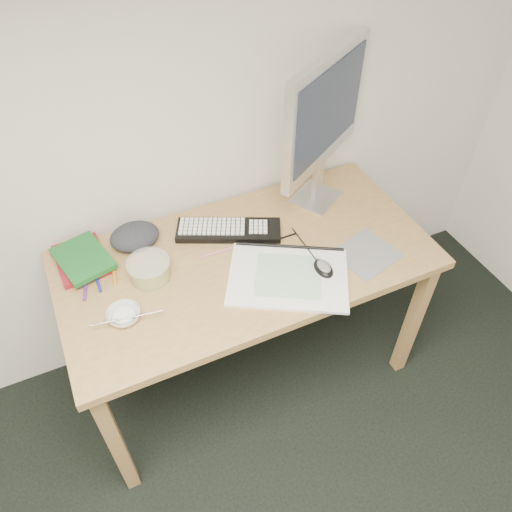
{
  "coord_description": "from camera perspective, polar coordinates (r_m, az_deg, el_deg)",
  "views": [
    {
      "loc": [
        -0.22,
        0.22,
        2.09
      ],
      "look_at": [
        0.3,
        1.35,
        0.83
      ],
      "focal_mm": 35.0,
      "sensor_mm": 36.0,
      "label": 1
    }
  ],
  "objects": [
    {
      "name": "desk",
      "position": [
        1.94,
        -1.03,
        -1.8
      ],
      "size": [
        1.4,
        0.7,
        0.75
      ],
      "color": "tan",
      "rests_on": "ground"
    },
    {
      "name": "mouse",
      "position": [
        1.82,
        7.74,
        -1.19
      ],
      "size": [
        0.06,
        0.1,
        0.03
      ],
      "primitive_type": "ellipsoid",
      "rotation": [
        0.0,
        0.0,
        0.0
      ],
      "color": "black",
      "rests_on": "sketchpad"
    },
    {
      "name": "fruit_tub",
      "position": [
        1.82,
        -12.09,
        -1.52
      ],
      "size": [
        0.16,
        0.16,
        0.08
      ],
      "primitive_type": "cylinder",
      "rotation": [
        0.0,
        0.0,
        0.04
      ],
      "color": "gold",
      "rests_on": "desk"
    },
    {
      "name": "rice_bowl",
      "position": [
        1.73,
        -14.85,
        -6.57
      ],
      "size": [
        0.13,
        0.13,
        0.04
      ],
      "primitive_type": "imported",
      "rotation": [
        0.0,
        0.0,
        -0.19
      ],
      "color": "white",
      "rests_on": "desk"
    },
    {
      "name": "marker_blue",
      "position": [
        1.88,
        -17.7,
        -2.64
      ],
      "size": [
        0.01,
        0.12,
        0.01
      ],
      "primitive_type": "cylinder",
      "rotation": [
        0.0,
        1.57,
        1.56
      ],
      "color": "#1E26A7",
      "rests_on": "desk"
    },
    {
      "name": "chopsticks",
      "position": [
        1.69,
        -14.62,
        -6.89
      ],
      "size": [
        0.23,
        0.06,
        0.02
      ],
      "primitive_type": "cylinder",
      "rotation": [
        0.0,
        1.57,
        -0.17
      ],
      "color": "silver",
      "rests_on": "rice_bowl"
    },
    {
      "name": "monitor",
      "position": [
        1.93,
        7.87,
        15.67
      ],
      "size": [
        0.48,
        0.31,
        0.63
      ],
      "rotation": [
        0.0,
        0.0,
        0.55
      ],
      "color": "silver",
      "rests_on": "desk"
    },
    {
      "name": "marker_purple",
      "position": [
        1.87,
        -18.91,
        -3.31
      ],
      "size": [
        0.04,
        0.13,
        0.01
      ],
      "primitive_type": "cylinder",
      "rotation": [
        0.0,
        1.57,
        1.31
      ],
      "color": "#60268C",
      "rests_on": "desk"
    },
    {
      "name": "cloth_lump",
      "position": [
        1.97,
        -13.71,
        2.19
      ],
      "size": [
        0.18,
        0.17,
        0.07
      ],
      "primitive_type": "ellipsoid",
      "rotation": [
        0.0,
        0.0,
        -0.25
      ],
      "color": "#23252A",
      "rests_on": "desk"
    },
    {
      "name": "sketchpad",
      "position": [
        1.8,
        3.68,
        -2.38
      ],
      "size": [
        0.52,
        0.47,
        0.01
      ],
      "primitive_type": "cube",
      "rotation": [
        0.0,
        0.0,
        -0.51
      ],
      "color": "white",
      "rests_on": "desk"
    },
    {
      "name": "book_red",
      "position": [
        1.96,
        -19.37,
        -0.41
      ],
      "size": [
        0.18,
        0.24,
        0.02
      ],
      "primitive_type": "cube",
      "rotation": [
        0.0,
        0.0,
        0.05
      ],
      "color": "maroon",
      "rests_on": "desk"
    },
    {
      "name": "pencil_pink",
      "position": [
        1.9,
        -3.71,
        0.66
      ],
      "size": [
        0.18,
        0.01,
        0.01
      ],
      "primitive_type": "cylinder",
      "rotation": [
        0.0,
        1.57,
        -0.01
      ],
      "color": "#D56A9D",
      "rests_on": "desk"
    },
    {
      "name": "mousepad",
      "position": [
        1.93,
        12.51,
        0.25
      ],
      "size": [
        0.25,
        0.24,
        0.0
      ],
      "primitive_type": "cube",
      "rotation": [
        0.0,
        0.0,
        0.25
      ],
      "color": "slate",
      "rests_on": "desk"
    },
    {
      "name": "book_green",
      "position": [
        1.93,
        -19.18,
        -0.27
      ],
      "size": [
        0.22,
        0.26,
        0.02
      ],
      "primitive_type": "cube",
      "rotation": [
        0.0,
        0.0,
        0.24
      ],
      "color": "#175D24",
      "rests_on": "book_red"
    },
    {
      "name": "marker_orange",
      "position": [
        1.89,
        -15.95,
        -1.69
      ],
      "size": [
        0.03,
        0.13,
        0.01
      ],
      "primitive_type": "cylinder",
      "rotation": [
        0.0,
        1.57,
        1.42
      ],
      "color": "orange",
      "rests_on": "desk"
    },
    {
      "name": "keyboard",
      "position": [
        1.97,
        -3.14,
        2.96
      ],
      "size": [
        0.42,
        0.29,
        0.02
      ],
      "primitive_type": "cube",
      "rotation": [
        0.0,
        0.0,
        -0.44
      ],
      "color": "black",
      "rests_on": "desk"
    },
    {
      "name": "pencil_black",
      "position": [
        1.94,
        2.21,
        1.82
      ],
      "size": [
        0.18,
        0.01,
        0.01
      ],
      "primitive_type": "cylinder",
      "rotation": [
        0.0,
        1.57,
        0.0
      ],
      "color": "black",
      "rests_on": "desk"
    },
    {
      "name": "pencil_tan",
      "position": [
        1.9,
        -1.7,
        0.75
      ],
      "size": [
        0.13,
        0.11,
        0.01
      ],
      "primitive_type": "cylinder",
      "rotation": [
        0.0,
        1.57,
        -0.69
      ],
      "color": "tan",
      "rests_on": "desk"
    }
  ]
}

